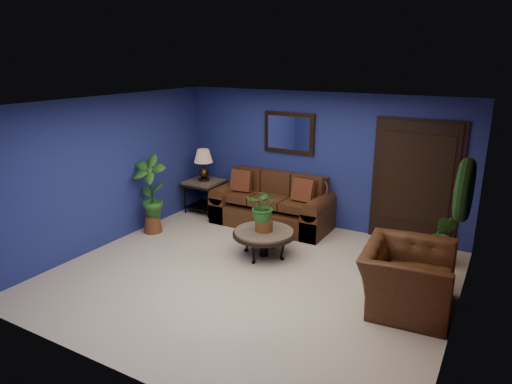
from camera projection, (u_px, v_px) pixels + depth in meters
The scene contains 18 objects.
floor at pixel (251, 276), 6.71m from camera, with size 5.50×5.50×0.00m, color #C1B2A0.
wall_back at pixel (319, 160), 8.43m from camera, with size 5.50×0.04×2.50m, color navy.
wall_left at pixel (109, 171), 7.65m from camera, with size 0.04×5.00×2.50m, color navy.
wall_right_brick at pixel (465, 231), 5.05m from camera, with size 0.04×5.00×2.50m, color #612A1B.
ceiling at pixel (250, 104), 5.99m from camera, with size 5.50×5.00×0.02m, color silver.
crown_molding at pixel (477, 124), 4.72m from camera, with size 0.03×5.00×0.14m, color white.
wall_mirror at pixel (289, 133), 8.55m from camera, with size 1.02×0.06×0.77m, color #402712.
closet_door at pixel (415, 184), 7.63m from camera, with size 1.44×0.06×2.18m, color black.
wreath at pixel (465, 190), 4.99m from camera, with size 0.72×0.72×0.16m, color black.
sofa at pixel (273, 208), 8.69m from camera, with size 2.23×0.96×1.00m.
coffee_table at pixel (264, 234), 7.29m from camera, with size 1.00×1.00×0.43m.
end_table at pixel (204, 188), 9.36m from camera, with size 0.72×0.72×0.66m.
table_lamp at pixel (203, 161), 9.20m from camera, with size 0.38×0.38×0.63m.
side_chair at pixel (315, 202), 8.26m from camera, with size 0.45×0.45×1.01m.
armchair at pixel (407, 278), 5.79m from camera, with size 1.24×1.08×0.81m, color #4C2815.
coffee_plant at pixel (264, 208), 7.17m from camera, with size 0.59×0.54×0.70m.
floor_plant at pixel (442, 239), 6.97m from camera, with size 0.41×0.35×0.82m.
tall_plant at pixel (151, 192), 8.17m from camera, with size 0.69×0.54×1.43m.
Camera 1 is at (3.07, -5.24, 3.11)m, focal length 32.00 mm.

